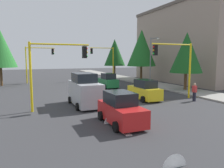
# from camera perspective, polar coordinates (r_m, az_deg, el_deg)

# --- Properties ---
(ground_plane) EXTENTS (120.00, 120.00, 0.00)m
(ground_plane) POSITION_cam_1_polar(r_m,az_deg,el_deg) (24.80, -3.23, -2.54)
(ground_plane) COLOR #353538
(sidewalk_kerb) EXTENTS (80.00, 4.00, 0.15)m
(sidewalk_kerb) POSITION_cam_1_polar(r_m,az_deg,el_deg) (33.89, 10.91, 0.01)
(sidewalk_kerb) COLOR gray
(sidewalk_kerb) RESTS_ON ground
(lane_arrow_near) EXTENTS (2.40, 1.10, 1.10)m
(lane_arrow_near) POSITION_cam_1_polar(r_m,az_deg,el_deg) (13.27, 0.92, -10.88)
(lane_arrow_near) COLOR silver
(lane_arrow_near) RESTS_ON ground
(apartment_block) EXTENTS (20.56, 9.30, 12.76)m
(apartment_block) POSITION_cam_1_polar(r_m,az_deg,el_deg) (40.00, 19.49, 9.84)
(apartment_block) COLOR gray
(apartment_block) RESTS_ON ground
(traffic_signal_near_left) EXTENTS (0.36, 4.59, 5.49)m
(traffic_signal_near_left) POSITION_cam_1_polar(r_m,az_deg,el_deg) (21.91, 16.34, 6.19)
(traffic_signal_near_left) COLOR yellow
(traffic_signal_near_left) RESTS_ON ground
(traffic_signal_far_left) EXTENTS (0.36, 4.59, 5.99)m
(traffic_signal_far_left) POSITION_cam_1_polar(r_m,az_deg,el_deg) (39.58, -2.06, 7.11)
(traffic_signal_far_left) COLOR yellow
(traffic_signal_far_left) RESTS_ON ground
(traffic_signal_far_right) EXTENTS (0.36, 4.59, 5.82)m
(traffic_signal_far_right) POSITION_cam_1_polar(r_m,az_deg,el_deg) (37.19, -18.97, 6.60)
(traffic_signal_far_right) COLOR yellow
(traffic_signal_far_right) RESTS_ON ground
(traffic_signal_near_right) EXTENTS (0.36, 4.59, 5.24)m
(traffic_signal_near_right) POSITION_cam_1_polar(r_m,az_deg,el_deg) (17.29, -14.53, 5.59)
(traffic_signal_near_right) COLOR yellow
(traffic_signal_near_right) RESTS_ON ground
(street_lamp_curbside) EXTENTS (2.15, 0.28, 7.00)m
(street_lamp_curbside) POSITION_cam_1_polar(r_m,az_deg,el_deg) (31.79, 10.49, 7.30)
(street_lamp_curbside) COLOR slate
(street_lamp_curbside) RESTS_ON ground
(tree_roadside_mid) EXTENTS (4.69, 4.69, 8.59)m
(tree_roadside_mid) POSITION_cam_1_polar(r_m,az_deg,el_deg) (35.99, 7.79, 9.36)
(tree_roadside_mid) COLOR brown
(tree_roadside_mid) RESTS_ON ground
(tree_roadside_far) EXTENTS (4.31, 4.31, 7.88)m
(tree_roadside_far) POSITION_cam_1_polar(r_m,az_deg,el_deg) (44.70, 0.70, 8.32)
(tree_roadside_far) COLOR brown
(tree_roadside_far) RESTS_ON ground
(tree_roadside_near) EXTENTS (3.92, 3.92, 7.16)m
(tree_roadside_near) POSITION_cam_1_polar(r_m,az_deg,el_deg) (28.08, 19.04, 7.80)
(tree_roadside_near) COLOR brown
(tree_roadside_near) RESTS_ON ground
(delivery_van_silver) EXTENTS (4.80, 2.22, 2.77)m
(delivery_van_silver) POSITION_cam_1_polar(r_m,az_deg,el_deg) (18.55, -7.21, -1.76)
(delivery_van_silver) COLOR #B2B5BA
(delivery_van_silver) RESTS_ON ground
(car_green) EXTENTS (3.89, 2.00, 1.98)m
(car_green) POSITION_cam_1_polar(r_m,az_deg,el_deg) (29.69, -1.06, 0.77)
(car_green) COLOR #1E7238
(car_green) RESTS_ON ground
(car_red) EXTENTS (4.04, 2.00, 1.98)m
(car_red) POSITION_cam_1_polar(r_m,az_deg,el_deg) (13.40, 2.33, -6.74)
(car_red) COLOR red
(car_red) RESTS_ON ground
(car_yellow) EXTENTS (4.08, 1.95, 1.98)m
(car_yellow) POSITION_cam_1_polar(r_m,az_deg,el_deg) (21.33, 8.57, -1.70)
(car_yellow) COLOR yellow
(car_yellow) RESTS_ON ground
(pedestrian_crossing) EXTENTS (0.40, 0.24, 1.70)m
(pedestrian_crossing) POSITION_cam_1_polar(r_m,az_deg,el_deg) (21.76, 20.91, -1.88)
(pedestrian_crossing) COLOR #262638
(pedestrian_crossing) RESTS_ON ground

